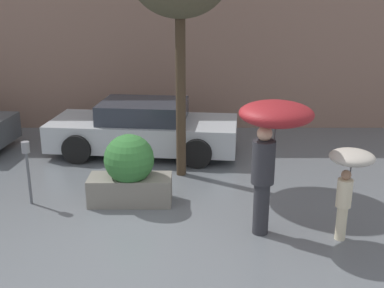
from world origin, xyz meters
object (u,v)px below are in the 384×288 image
Objects in this scene: planter_box at (130,171)px; parking_meter at (28,159)px; parked_car_near at (145,129)px; person_child at (350,171)px; person_adult at (273,130)px.

planter_box is 1.79m from parking_meter.
planter_box reaches higher than parking_meter.
person_child is at bearing -133.80° from parked_car_near.
planter_box is 1.04× the size of person_child.
person_child is 0.32× the size of parked_car_near.
parked_car_near is 3.36m from parking_meter.
person_adult is at bearing -25.99° from planter_box.
parking_meter is at bearing 158.94° from person_adult.
person_adult is 1.49× the size of person_child.
person_adult is (2.29, -1.12, 1.07)m from planter_box.
person_adult is 1.29m from person_child.
person_adult is at bearing -143.44° from parked_car_near.
person_child is at bearing -13.42° from parking_meter.
planter_box is 3.70m from person_child.
planter_box is 0.70× the size of person_adult.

